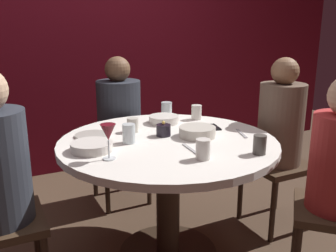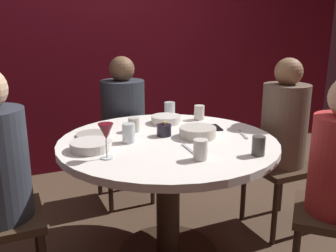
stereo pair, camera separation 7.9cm
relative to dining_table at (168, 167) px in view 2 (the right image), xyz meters
name	(u,v)px [view 2 (the right image)]	position (x,y,z in m)	size (l,w,h in m)	color
back_wall	(93,34)	(0.00, 1.72, 0.72)	(6.00, 0.10, 2.60)	maroon
dining_table	(168,167)	(0.00, 0.00, 0.00)	(1.24, 1.24, 0.75)	white
seated_diner_back	(123,114)	(0.00, 0.84, 0.14)	(0.40, 0.40, 1.16)	#3F2D1E
seated_diner_right	(284,127)	(0.84, 0.00, 0.14)	(0.40, 0.40, 1.18)	#3F2D1E
candle_holder	(164,130)	(0.01, 0.08, 0.20)	(0.09, 0.09, 0.09)	black
wine_glass	(106,133)	(-0.40, -0.16, 0.30)	(0.08, 0.08, 0.18)	silver
dinner_plate	(93,135)	(-0.37, 0.25, 0.18)	(0.20, 0.20, 0.01)	#B2ADA3
cell_phone	(214,128)	(0.37, 0.10, 0.17)	(0.07, 0.14, 0.01)	black
bowl_serving_large	(91,145)	(-0.44, 0.00, 0.19)	(0.22, 0.22, 0.05)	silver
bowl_salad_center	(166,119)	(0.14, 0.34, 0.19)	(0.20, 0.20, 0.05)	silver
bowl_small_white	(198,132)	(0.18, -0.03, 0.20)	(0.21, 0.21, 0.06)	beige
cup_near_candle	(134,125)	(-0.12, 0.24, 0.21)	(0.07, 0.07, 0.09)	beige
cup_by_left_diner	(129,133)	(-0.22, 0.04, 0.22)	(0.07, 0.07, 0.11)	silver
cup_by_right_diner	(258,146)	(0.30, -0.42, 0.22)	(0.07, 0.07, 0.10)	#4C4742
cup_center_front	(199,113)	(0.39, 0.34, 0.22)	(0.07, 0.07, 0.10)	silver
cup_far_edge	(170,109)	(0.24, 0.50, 0.22)	(0.08, 0.08, 0.10)	silver
cup_beside_wine	(200,150)	(0.01, -0.36, 0.22)	(0.07, 0.07, 0.10)	silver
fork_near_plate	(189,149)	(0.03, -0.21, 0.17)	(0.02, 0.18, 0.01)	#B7B7BC
knife_near_plate	(243,134)	(0.44, -0.10, 0.17)	(0.02, 0.18, 0.01)	#B7B7BC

